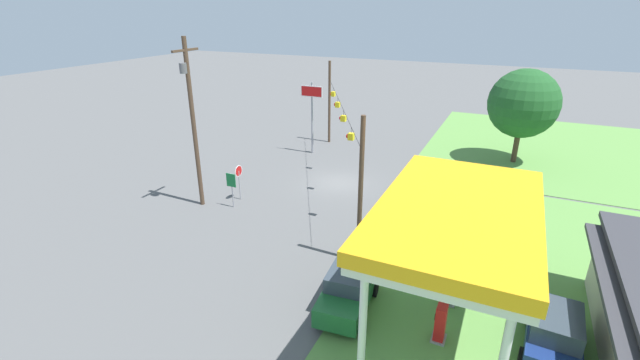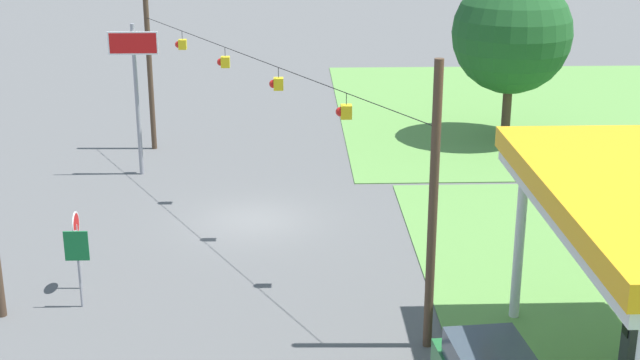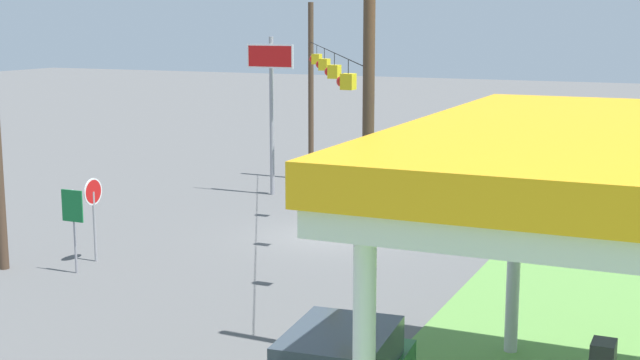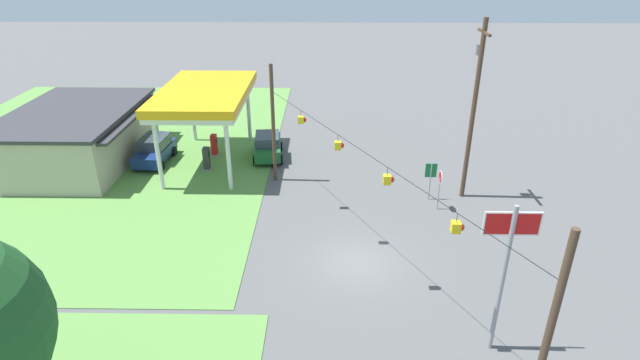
# 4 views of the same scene
# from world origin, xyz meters

# --- Properties ---
(ground_plane) EXTENTS (160.00, 160.00, 0.00)m
(ground_plane) POSITION_xyz_m (0.00, 0.00, 0.00)
(ground_plane) COLOR #565656
(grass_verge_opposite_corner) EXTENTS (24.00, 24.00, 0.04)m
(grass_verge_opposite_corner) POSITION_xyz_m (-16.00, 16.00, 0.02)
(grass_verge_opposite_corner) COLOR #5B8E42
(grass_verge_opposite_corner) RESTS_ON ground
(gas_station_canopy) EXTENTS (10.12, 5.82, 5.49)m
(gas_station_canopy) POSITION_xyz_m (12.30, 9.94, 4.97)
(gas_station_canopy) COLOR silver
(gas_station_canopy) RESTS_ON ground
(fuel_pump_near) EXTENTS (0.71, 0.56, 1.64)m
(fuel_pump_near) POSITION_xyz_m (11.03, 9.94, 0.78)
(fuel_pump_near) COLOR gray
(fuel_pump_near) RESTS_ON ground
(fuel_pump_far) EXTENTS (0.71, 0.56, 1.64)m
(fuel_pump_far) POSITION_xyz_m (13.57, 9.94, 0.78)
(fuel_pump_far) COLOR gray
(fuel_pump_far) RESTS_ON ground
(car_at_pumps_front) EXTENTS (4.30, 2.40, 1.89)m
(car_at_pumps_front) POSITION_xyz_m (13.22, 5.90, 0.97)
(car_at_pumps_front) COLOR #1E602D
(car_at_pumps_front) RESTS_ON ground
(car_at_pumps_rear) EXTENTS (4.39, 2.30, 1.88)m
(car_at_pumps_rear) POSITION_xyz_m (12.31, 13.97, 0.96)
(car_at_pumps_rear) COLOR navy
(car_at_pumps_rear) RESTS_ON ground
(stop_sign_roadside) EXTENTS (0.80, 0.08, 2.50)m
(stop_sign_roadside) POSITION_xyz_m (5.60, -5.09, 1.81)
(stop_sign_roadside) COLOR #99999E
(stop_sign_roadside) RESTS_ON ground
(stop_sign_overhead) EXTENTS (0.22, 2.03, 6.40)m
(stop_sign_overhead) POSITION_xyz_m (-5.62, -4.99, 4.47)
(stop_sign_overhead) COLOR gray
(stop_sign_overhead) RESTS_ON ground
(route_sign) EXTENTS (0.10, 0.70, 2.40)m
(route_sign) POSITION_xyz_m (6.87, -4.80, 1.71)
(route_sign) COLOR gray
(route_sign) RESTS_ON ground
(utility_pole_main) EXTENTS (2.20, 0.44, 10.85)m
(utility_pole_main) POSITION_xyz_m (7.38, -6.99, 6.04)
(utility_pole_main) COLOR #4C3828
(utility_pole_main) RESTS_ON ground
(signal_span_gantry) EXTENTS (19.21, 10.24, 7.81)m
(signal_span_gantry) POSITION_xyz_m (0.00, -0.01, 4.28)
(signal_span_gantry) COLOR #4C3828
(signal_span_gantry) RESTS_ON ground
(tree_west_verge) EXTENTS (5.63, 5.63, 7.89)m
(tree_west_verge) POSITION_xyz_m (-10.75, 11.81, 5.06)
(tree_west_verge) COLOR #4C3828
(tree_west_verge) RESTS_ON ground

